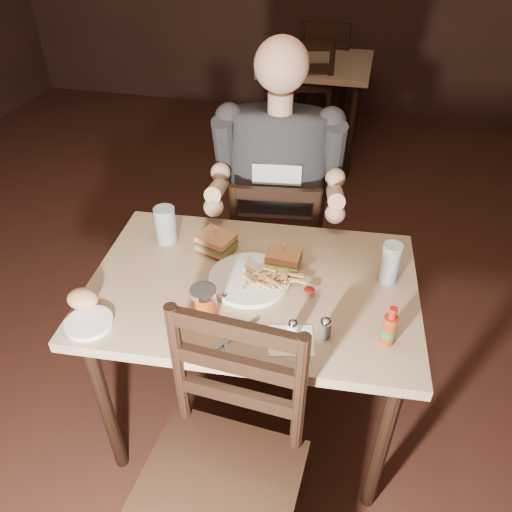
% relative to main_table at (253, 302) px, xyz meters
% --- Properties ---
extents(room_shell, '(7.00, 7.00, 7.00)m').
position_rel_main_table_xyz_m(room_shell, '(-0.18, 0.11, 0.72)').
color(room_shell, black).
rests_on(room_shell, ground).
extents(main_table, '(1.18, 0.83, 0.77)m').
position_rel_main_table_xyz_m(main_table, '(0.00, 0.00, 0.00)').
color(main_table, tan).
rests_on(main_table, ground).
extents(bg_table, '(0.80, 0.80, 0.77)m').
position_rel_main_table_xyz_m(bg_table, '(-0.12, 2.61, -0.00)').
color(bg_table, tan).
rests_on(bg_table, ground).
extents(chair_far, '(0.47, 0.51, 0.91)m').
position_rel_main_table_xyz_m(chair_far, '(-0.03, 0.62, -0.23)').
color(chair_far, black).
rests_on(chair_far, ground).
extents(chair_near, '(0.49, 0.53, 0.98)m').
position_rel_main_table_xyz_m(chair_near, '(0.04, -0.60, -0.19)').
color(chair_near, black).
rests_on(chair_near, ground).
extents(bg_chair_far, '(0.46, 0.51, 0.97)m').
position_rel_main_table_xyz_m(bg_chair_far, '(-0.12, 3.16, -0.19)').
color(bg_chair_far, black).
rests_on(bg_chair_far, ground).
extents(bg_chair_near, '(0.56, 0.59, 0.99)m').
position_rel_main_table_xyz_m(bg_chair_near, '(-0.12, 2.06, -0.18)').
color(bg_chair_near, black).
rests_on(bg_chair_near, ground).
extents(diner, '(0.61, 0.51, 0.97)m').
position_rel_main_table_xyz_m(diner, '(-0.03, 0.57, 0.27)').
color(diner, '#2E2D32').
rests_on(diner, chair_far).
extents(dinner_plate, '(0.29, 0.29, 0.02)m').
position_rel_main_table_xyz_m(dinner_plate, '(-0.01, 0.00, 0.10)').
color(dinner_plate, white).
rests_on(dinner_plate, main_table).
extents(sandwich_left, '(0.15, 0.14, 0.11)m').
position_rel_main_table_xyz_m(sandwich_left, '(-0.17, 0.14, 0.16)').
color(sandwich_left, tan).
rests_on(sandwich_left, dinner_plate).
extents(sandwich_right, '(0.12, 0.10, 0.10)m').
position_rel_main_table_xyz_m(sandwich_right, '(0.09, 0.10, 0.15)').
color(sandwich_right, tan).
rests_on(sandwich_right, dinner_plate).
extents(fries_pile, '(0.26, 0.19, 0.04)m').
position_rel_main_table_xyz_m(fries_pile, '(0.07, 0.01, 0.12)').
color(fries_pile, tan).
rests_on(fries_pile, dinner_plate).
extents(ketchup_dollop, '(0.04, 0.04, 0.01)m').
position_rel_main_table_xyz_m(ketchup_dollop, '(0.20, -0.01, 0.11)').
color(ketchup_dollop, maroon).
rests_on(ketchup_dollop, dinner_plate).
extents(glass_left, '(0.08, 0.08, 0.15)m').
position_rel_main_table_xyz_m(glass_left, '(-0.38, 0.17, 0.16)').
color(glass_left, silver).
rests_on(glass_left, main_table).
extents(glass_right, '(0.07, 0.07, 0.15)m').
position_rel_main_table_xyz_m(glass_right, '(0.45, 0.12, 0.16)').
color(glass_right, silver).
rests_on(glass_right, main_table).
extents(hot_sauce, '(0.05, 0.05, 0.14)m').
position_rel_main_table_xyz_m(hot_sauce, '(0.46, -0.17, 0.16)').
color(hot_sauce, maroon).
rests_on(hot_sauce, main_table).
extents(salt_shaker, '(0.04, 0.04, 0.06)m').
position_rel_main_table_xyz_m(salt_shaker, '(0.18, -0.22, 0.12)').
color(salt_shaker, white).
rests_on(salt_shaker, main_table).
extents(pepper_shaker, '(0.04, 0.04, 0.07)m').
position_rel_main_table_xyz_m(pepper_shaker, '(0.27, -0.19, 0.12)').
color(pepper_shaker, '#38332D').
rests_on(pepper_shaker, main_table).
extents(syrup_dispenser, '(0.09, 0.09, 0.11)m').
position_rel_main_table_xyz_m(syrup_dispenser, '(-0.11, -0.19, 0.14)').
color(syrup_dispenser, maroon).
rests_on(syrup_dispenser, main_table).
extents(napkin, '(0.16, 0.15, 0.00)m').
position_rel_main_table_xyz_m(napkin, '(0.18, -0.24, 0.09)').
color(napkin, white).
rests_on(napkin, main_table).
extents(knife, '(0.09, 0.18, 0.00)m').
position_rel_main_table_xyz_m(knife, '(-0.02, -0.29, 0.09)').
color(knife, silver).
rests_on(knife, napkin).
extents(fork, '(0.11, 0.16, 0.01)m').
position_rel_main_table_xyz_m(fork, '(0.01, -0.25, 0.09)').
color(fork, silver).
rests_on(fork, napkin).
extents(side_plate, '(0.16, 0.16, 0.01)m').
position_rel_main_table_xyz_m(side_plate, '(-0.45, -0.32, 0.09)').
color(side_plate, white).
rests_on(side_plate, main_table).
extents(bread_roll, '(0.11, 0.09, 0.06)m').
position_rel_main_table_xyz_m(bread_roll, '(-0.50, -0.25, 0.13)').
color(bread_roll, tan).
rests_on(bread_roll, side_plate).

